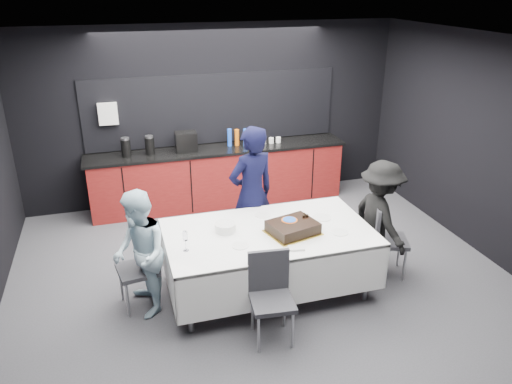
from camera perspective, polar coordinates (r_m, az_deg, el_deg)
ground at (r=6.35m, az=0.26°, el=-9.09°), size 6.00×6.00×0.00m
room_shell at (r=5.58m, az=0.29°, el=7.26°), size 6.04×5.04×2.82m
kitchenette at (r=8.03m, az=-4.40°, el=2.36°), size 4.10×0.64×2.05m
party_table at (r=5.69m, az=1.44°, el=-5.69°), size 2.32×1.32×0.78m
cake_assembly at (r=5.56m, az=4.23°, el=-4.07°), size 0.63×0.56×0.17m
plate_stack at (r=5.60m, az=-3.52°, el=-4.04°), size 0.23×0.23×0.10m
loose_plate_near at (r=5.32m, az=-1.82°, el=-6.16°), size 0.18×0.18×0.01m
loose_plate_right_a at (r=5.97m, az=7.54°, el=-2.92°), size 0.22×0.22×0.01m
loose_plate_right_b at (r=5.66m, az=9.57°, el=-4.55°), size 0.19×0.19×0.01m
loose_plate_far at (r=5.98m, az=0.77°, el=-2.66°), size 0.19×0.19×0.01m
fork_pile at (r=5.27m, az=4.63°, el=-6.41°), size 0.18×0.13×0.03m
champagne_flute at (r=5.21m, az=-8.10°, el=-5.14°), size 0.06×0.06×0.22m
chair_left at (r=5.65m, az=-12.66°, el=-7.77°), size 0.48×0.48×0.92m
chair_right at (r=6.27m, az=14.37°, el=-4.71°), size 0.54×0.54×0.92m
chair_near at (r=5.06m, az=1.67°, el=-11.15°), size 0.46×0.46×0.92m
person_center at (r=6.28m, az=-0.50°, el=-0.27°), size 0.75×0.60×1.78m
person_left at (r=5.45m, az=-13.14°, el=-6.94°), size 0.61×0.75×1.42m
person_right at (r=6.22m, az=13.94°, el=-2.93°), size 0.61×0.97×1.45m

